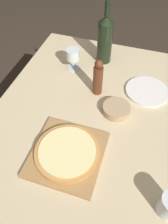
% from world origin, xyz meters
% --- Properties ---
extents(ground_plane, '(12.00, 12.00, 0.00)m').
position_xyz_m(ground_plane, '(0.00, 0.00, 0.00)').
color(ground_plane, '#382D23').
extents(dining_table, '(0.99, 1.25, 0.76)m').
position_xyz_m(dining_table, '(0.00, 0.00, 0.66)').
color(dining_table, '#CCB78E').
rests_on(dining_table, ground_plane).
extents(cutting_board, '(0.30, 0.32, 0.02)m').
position_xyz_m(cutting_board, '(-0.03, -0.27, 0.77)').
color(cutting_board, '#A87A47').
rests_on(cutting_board, dining_table).
extents(pizza, '(0.28, 0.28, 0.02)m').
position_xyz_m(pizza, '(-0.03, -0.27, 0.79)').
color(pizza, '#C68947').
rests_on(pizza, cutting_board).
extents(wine_bottle, '(0.09, 0.09, 0.37)m').
position_xyz_m(wine_bottle, '(-0.06, 0.43, 0.91)').
color(wine_bottle, black).
rests_on(wine_bottle, dining_table).
extents(pepper_mill, '(0.05, 0.05, 0.21)m').
position_xyz_m(pepper_mill, '(-0.02, 0.14, 0.86)').
color(pepper_mill, '#5B2D19').
rests_on(pepper_mill, dining_table).
extents(wine_glass, '(0.08, 0.08, 0.13)m').
position_xyz_m(wine_glass, '(-0.21, 0.29, 0.85)').
color(wine_glass, silver).
rests_on(wine_glass, dining_table).
extents(small_bowl, '(0.14, 0.14, 0.04)m').
position_xyz_m(small_bowl, '(0.11, 0.03, 0.78)').
color(small_bowl, tan).
rests_on(small_bowl, dining_table).
extents(dinner_plate, '(0.23, 0.23, 0.01)m').
position_xyz_m(dinner_plate, '(0.24, 0.22, 0.76)').
color(dinner_plate, white).
rests_on(dinner_plate, dining_table).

